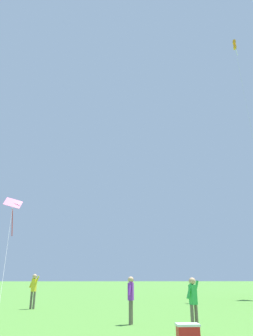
{
  "coord_description": "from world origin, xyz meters",
  "views": [
    {
      "loc": [
        0.45,
        -4.55,
        1.55
      ],
      "look_at": [
        2.05,
        20.49,
        10.27
      ],
      "focal_mm": 34.09,
      "sensor_mm": 36.0,
      "label": 1
    }
  ],
  "objects": [
    {
      "name": "person_in_blue_jacket",
      "position": [
        1.41,
        7.96,
        0.98
      ],
      "size": [
        0.25,
        0.52,
        1.63
      ],
      "color": "#665B4C",
      "rests_on": "ground_plane"
    },
    {
      "name": "kite_orange_box",
      "position": [
        13.2,
        21.28,
        23.67
      ],
      "size": [
        1.56,
        5.04,
        24.76
      ],
      "color": "orange",
      "rests_on": "ground_plane"
    },
    {
      "name": "person_with_spool",
      "position": [
        -3.44,
        14.4,
        1.08
      ],
      "size": [
        0.57,
        0.29,
        1.79
      ],
      "color": "#665B4C",
      "rests_on": "ground_plane"
    },
    {
      "name": "picnic_cooler",
      "position": [
        2.64,
        4.56,
        0.22
      ],
      "size": [
        0.6,
        0.4,
        0.44
      ],
      "color": "red",
      "rests_on": "ground_plane"
    },
    {
      "name": "person_far_back",
      "position": [
        3.22,
        6.05,
        0.95
      ],
      "size": [
        0.49,
        0.29,
        1.59
      ],
      "color": "#665B4C",
      "rests_on": "ground_plane"
    },
    {
      "name": "kite_pink_low",
      "position": [
        -6.43,
        19.03,
        6.33
      ],
      "size": [
        3.74,
        11.42,
        7.4
      ],
      "color": "pink",
      "rests_on": "ground_plane"
    }
  ]
}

